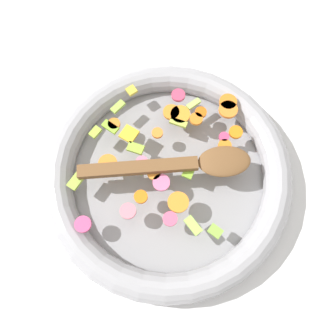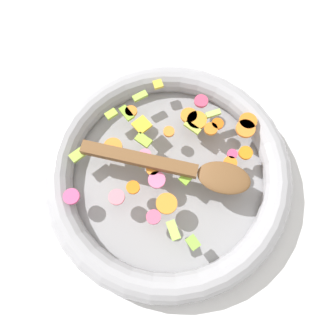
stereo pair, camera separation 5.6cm
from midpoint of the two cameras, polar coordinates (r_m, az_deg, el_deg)
The scene contains 4 objects.
ground_plane at distance 0.61m, azimuth -2.61°, elevation -1.91°, with size 4.00×4.00×0.00m, color silver.
skillet at distance 0.59m, azimuth -2.70°, elevation -1.28°, with size 0.44×0.44×0.05m.
chopped_vegetables at distance 0.57m, azimuth -3.18°, elevation 2.91°, with size 0.31×0.28×0.01m.
wooden_spoon at distance 0.55m, azimuth -0.09°, elevation 0.23°, with size 0.12×0.29×0.01m.
Camera 1 is at (0.18, 0.04, 0.58)m, focal length 35.00 mm.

